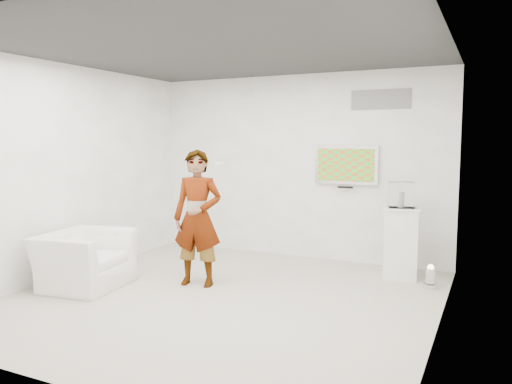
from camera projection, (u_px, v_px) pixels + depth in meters
room at (222, 177)px, 6.00m from camera, size 5.01×5.01×3.00m
tv at (346, 165)px, 7.82m from camera, size 1.00×0.08×0.60m
logo_decal at (381, 99)px, 7.54m from camera, size 0.90×0.02×0.30m
person at (198, 218)px, 6.62m from camera, size 0.74×0.56×1.81m
armchair at (84, 260)px, 6.59m from camera, size 1.13×1.25×0.73m
pedestal at (400, 243)px, 7.01m from camera, size 0.59×0.59×1.01m
floor_uplight at (430, 277)px, 6.53m from camera, size 0.24×0.24×0.30m
vitrine at (401, 195)px, 6.94m from camera, size 0.43×0.43×0.35m
console at (401, 199)px, 6.94m from camera, size 0.05×0.16×0.22m
wii_remote at (219, 163)px, 6.63m from camera, size 0.06×0.14×0.03m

